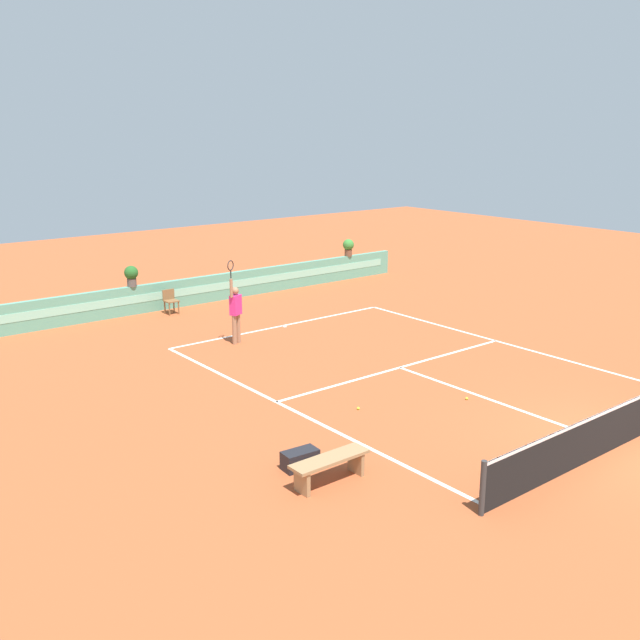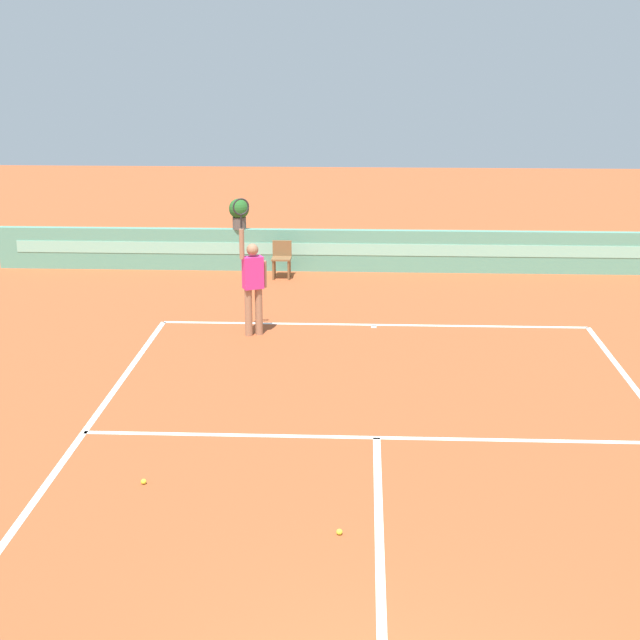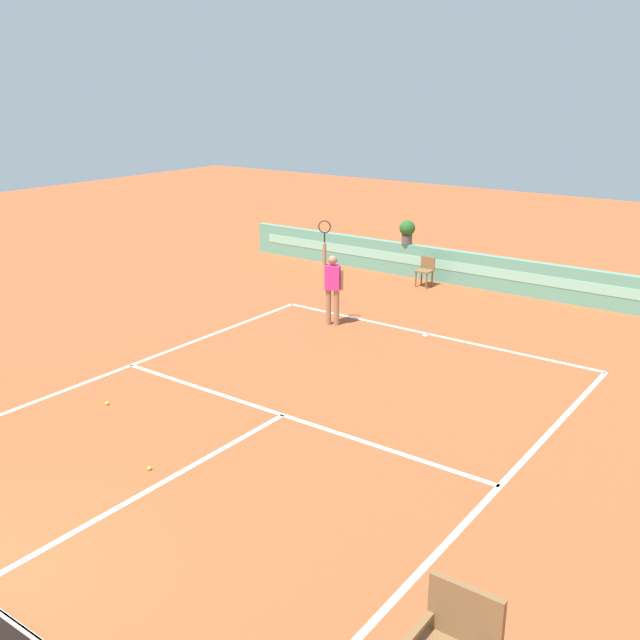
{
  "view_description": "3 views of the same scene",
  "coord_description": "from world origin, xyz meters",
  "px_view_note": "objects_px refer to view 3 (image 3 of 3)",
  "views": [
    {
      "loc": [
        -13.34,
        -6.85,
        6.32
      ],
      "look_at": [
        -0.9,
        8.77,
        1.0
      ],
      "focal_mm": 40.57,
      "sensor_mm": 36.0,
      "label": 1
    },
    {
      "loc": [
        -0.22,
        -5.85,
        5.28
      ],
      "look_at": [
        -0.9,
        8.77,
        1.0
      ],
      "focal_mm": 53.57,
      "sensor_mm": 36.0,
      "label": 2
    },
    {
      "loc": [
        7.51,
        -2.79,
        5.67
      ],
      "look_at": [
        -0.9,
        8.77,
        1.0
      ],
      "focal_mm": 40.81,
      "sensor_mm": 36.0,
      "label": 3
    }
  ],
  "objects_px": {
    "tennis_ball_mid_court": "(149,468)",
    "potted_plant_left": "(407,230)",
    "tennis_ball_near_baseline": "(107,403)",
    "tennis_player": "(332,283)",
    "ball_kid_chair": "(425,270)"
  },
  "relations": [
    {
      "from": "tennis_ball_mid_court",
      "to": "potted_plant_left",
      "type": "xyz_separation_m",
      "value": [
        -2.72,
        12.72,
        1.38
      ]
    },
    {
      "from": "tennis_ball_mid_court",
      "to": "tennis_ball_near_baseline",
      "type": "bearing_deg",
      "value": 154.93
    },
    {
      "from": "tennis_ball_mid_court",
      "to": "tennis_player",
      "type": "bearing_deg",
      "value": 103.6
    },
    {
      "from": "ball_kid_chair",
      "to": "potted_plant_left",
      "type": "relative_size",
      "value": 1.17
    },
    {
      "from": "tennis_ball_near_baseline",
      "to": "potted_plant_left",
      "type": "xyz_separation_m",
      "value": [
        -0.26,
        11.57,
        1.38
      ]
    },
    {
      "from": "ball_kid_chair",
      "to": "tennis_player",
      "type": "bearing_deg",
      "value": -91.8
    },
    {
      "from": "potted_plant_left",
      "to": "ball_kid_chair",
      "type": "bearing_deg",
      "value": -34.55
    },
    {
      "from": "tennis_ball_mid_court",
      "to": "ball_kid_chair",
      "type": "bearing_deg",
      "value": 97.9
    },
    {
      "from": "tennis_player",
      "to": "potted_plant_left",
      "type": "distance_m",
      "value": 5.35
    },
    {
      "from": "tennis_player",
      "to": "tennis_ball_near_baseline",
      "type": "xyz_separation_m",
      "value": [
        -0.66,
        -6.3,
        -1.02
      ]
    },
    {
      "from": "ball_kid_chair",
      "to": "potted_plant_left",
      "type": "bearing_deg",
      "value": 145.45
    },
    {
      "from": "tennis_ball_near_baseline",
      "to": "tennis_ball_mid_court",
      "type": "height_order",
      "value": "same"
    },
    {
      "from": "tennis_ball_near_baseline",
      "to": "potted_plant_left",
      "type": "bearing_deg",
      "value": 91.31
    },
    {
      "from": "ball_kid_chair",
      "to": "tennis_player",
      "type": "xyz_separation_m",
      "value": [
        -0.14,
        -4.53,
        0.57
      ]
    },
    {
      "from": "tennis_player",
      "to": "tennis_ball_mid_court",
      "type": "relative_size",
      "value": 38.01
    }
  ]
}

